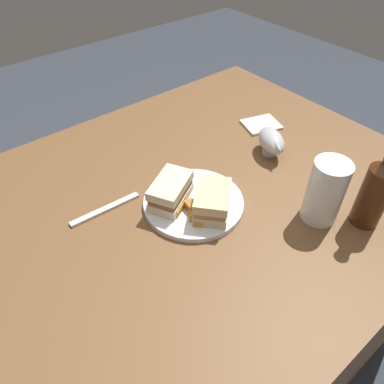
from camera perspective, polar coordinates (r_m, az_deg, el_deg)
name	(u,v)px	position (r m, az deg, el deg)	size (l,w,h in m)	color
ground_plane	(191,336)	(1.55, -0.15, -21.54)	(6.00, 6.00, 0.00)	#333842
dining_table	(191,282)	(1.22, -0.18, -13.79)	(1.28, 0.98, 0.76)	brown
plate	(194,203)	(0.90, 0.24, -1.67)	(0.25, 0.25, 0.01)	white
sandwich_half_left	(171,191)	(0.88, -3.33, 0.14)	(0.14, 0.12, 0.06)	beige
sandwich_half_right	(211,202)	(0.85, 2.94, -1.60)	(0.14, 0.13, 0.06)	beige
potato_wedge_front	(201,215)	(0.85, 1.41, -3.59)	(0.06, 0.02, 0.02)	#AD702D
potato_wedge_middle	(178,208)	(0.87, -2.16, -2.47)	(0.05, 0.02, 0.02)	#B77F33
potato_wedge_back	(203,209)	(0.86, 1.68, -2.60)	(0.05, 0.02, 0.02)	gold
potato_wedge_left_edge	(200,216)	(0.85, 1.20, -3.81)	(0.05, 0.02, 0.02)	gold
potato_wedge_right_edge	(202,221)	(0.84, 1.61, -4.54)	(0.04, 0.02, 0.02)	gold
potato_wedge_stray	(193,209)	(0.86, 0.20, -2.62)	(0.05, 0.02, 0.02)	#AD702D
pint_glass	(324,195)	(0.89, 19.86, -0.47)	(0.08, 0.08, 0.16)	white
gravy_boat	(271,141)	(1.07, 12.17, 7.81)	(0.11, 0.13, 0.07)	#B7B7BC
cider_bottle	(377,190)	(0.90, 26.81, 0.33)	(0.07, 0.07, 0.26)	#47230F
napkin	(261,125)	(1.21, 10.72, 10.28)	(0.11, 0.09, 0.01)	silver
fork	(105,209)	(0.92, -13.34, -2.61)	(0.18, 0.02, 0.01)	silver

